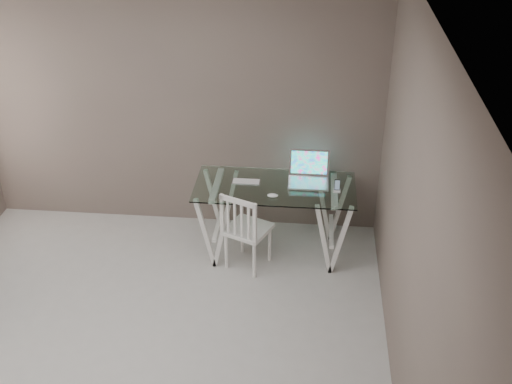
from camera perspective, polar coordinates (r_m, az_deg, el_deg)
room at (r=4.24m, az=-14.03°, el=1.20°), size 4.50×4.52×2.71m
desk at (r=6.17m, az=1.65°, el=-2.41°), size 1.50×0.70×0.75m
chair at (r=5.91m, az=-1.04°, el=-3.22°), size 0.49×0.49×0.82m
laptop at (r=6.07m, az=4.70°, el=1.58°), size 0.38×0.34×0.26m
keyboard at (r=6.05m, az=-0.88°, el=0.93°), size 0.27×0.12×0.01m
mouse at (r=5.80m, az=1.48°, el=-0.31°), size 0.10×0.06×0.03m
phone_dock at (r=5.93m, az=7.22°, el=0.34°), size 0.06×0.06×0.12m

